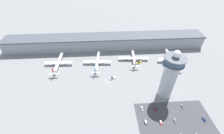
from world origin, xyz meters
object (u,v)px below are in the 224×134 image
object	(u,v)px
control_tower	(170,75)
car_silver_sedan	(204,119)
service_truck_catering	(139,63)
car_navy_sedan	(156,109)
service_truck_fuel	(164,64)
car_maroon_suv	(182,107)
car_black_suv	(175,121)
car_yellow_taxi	(161,122)
airplane_gate_delta	(172,59)
car_grey_coupe	(142,109)
airplane_gate_charlie	(134,58)
car_green_van	(146,122)
service_truck_baggage	(112,78)
airplane_gate_alpha	(58,63)
airplane_gate_bravo	(97,62)

from	to	relation	value
control_tower	car_silver_sedan	bearing A→B (deg)	-50.47
service_truck_catering	car_navy_sedan	xyz separation A→B (m)	(1.33, -68.36, -0.43)
service_truck_fuel	car_maroon_suv	bearing A→B (deg)	-93.24
control_tower	car_black_suv	world-z (taller)	control_tower
car_black_suv	car_yellow_taxi	xyz separation A→B (m)	(-12.46, -0.24, 0.03)
service_truck_fuel	car_navy_sedan	xyz separation A→B (m)	(-28.98, -62.97, -0.41)
airplane_gate_delta	service_truck_fuel	distance (m)	13.20
service_truck_fuel	car_navy_sedan	world-z (taller)	service_truck_fuel
car_navy_sedan	service_truck_fuel	bearing A→B (deg)	65.29
airplane_gate_delta	car_grey_coupe	size ratio (longest dim) A/B	9.51
car_navy_sedan	car_silver_sedan	bearing A→B (deg)	-18.61
airplane_gate_charlie	car_green_van	distance (m)	86.56
control_tower	service_truck_baggage	distance (m)	61.10
service_truck_baggage	car_black_suv	xyz separation A→B (m)	(49.69, -54.97, -0.34)
car_maroon_suv	car_black_suv	world-z (taller)	car_black_suv
airplane_gate_alpha	car_black_suv	world-z (taller)	airplane_gate_alpha
car_grey_coupe	car_black_suv	bearing A→B (deg)	-28.46
service_truck_catering	car_yellow_taxi	distance (m)	81.27
car_yellow_taxi	car_grey_coupe	size ratio (longest dim) A/B	1.03
control_tower	airplane_gate_charlie	distance (m)	64.25
service_truck_catering	service_truck_baggage	world-z (taller)	service_truck_catering
car_green_van	car_grey_coupe	size ratio (longest dim) A/B	0.98
car_green_van	car_silver_sedan	bearing A→B (deg)	-0.84
airplane_gate_bravo	car_grey_coupe	xyz separation A→B (m)	(41.32, -68.10, -3.61)
car_black_suv	car_silver_sedan	xyz separation A→B (m)	(25.28, -0.29, 0.09)
airplane_gate_delta	service_truck_fuel	world-z (taller)	airplane_gate_delta
control_tower	airplane_gate_bravo	xyz separation A→B (m)	(-66.96, 51.88, -21.25)
service_truck_baggage	car_navy_sedan	distance (m)	55.93
service_truck_catering	car_green_van	size ratio (longest dim) A/B	1.60
service_truck_catering	car_grey_coupe	size ratio (longest dim) A/B	1.57
control_tower	car_grey_coupe	bearing A→B (deg)	-147.66
car_black_suv	car_grey_coupe	bearing A→B (deg)	151.54
airplane_gate_alpha	service_truck_baggage	size ratio (longest dim) A/B	5.45
control_tower	service_truck_catering	world-z (taller)	control_tower
service_truck_fuel	car_green_van	bearing A→B (deg)	-118.65
airplane_gate_bravo	car_yellow_taxi	distance (m)	98.38
control_tower	airplane_gate_charlie	bearing A→B (deg)	110.02
car_black_suv	car_navy_sedan	bearing A→B (deg)	136.08
airplane_gate_alpha	car_navy_sedan	size ratio (longest dim) A/B	8.92
service_truck_baggage	car_grey_coupe	distance (m)	47.93
control_tower	car_navy_sedan	bearing A→B (deg)	-127.91
airplane_gate_delta	car_navy_sedan	xyz separation A→B (m)	(-40.39, -68.67, -3.82)
car_navy_sedan	control_tower	bearing A→B (deg)	52.09
airplane_gate_charlie	car_maroon_suv	distance (m)	80.48
airplane_gate_charlie	car_black_suv	distance (m)	89.24
service_truck_catering	car_maroon_suv	size ratio (longest dim) A/B	1.46
airplane_gate_delta	car_yellow_taxi	distance (m)	90.80
airplane_gate_alpha	service_truck_catering	xyz separation A→B (m)	(99.57, -1.78, -3.39)
airplane_gate_alpha	service_truck_baggage	bearing A→B (deg)	-23.38
car_navy_sedan	car_silver_sedan	xyz separation A→B (m)	(38.41, -12.93, -0.00)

